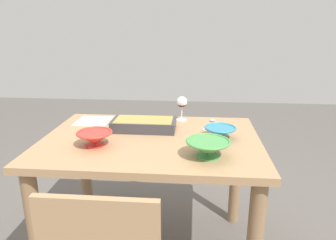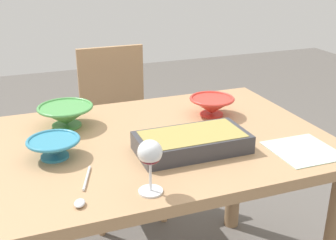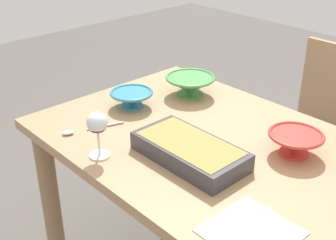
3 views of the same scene
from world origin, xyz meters
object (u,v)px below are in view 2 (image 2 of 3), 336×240
Objects in this scene: small_bowl at (54,147)px; chair at (118,125)px; napkin at (303,150)px; mixing_bowl at (66,115)px; serving_spoon at (82,194)px; wine_glass at (150,156)px; dining_table at (161,169)px; serving_bowl at (212,105)px; casserole_dish at (192,141)px.

chair is at bearing 63.08° from small_bowl.
chair is 4.19× the size of napkin.
mixing_bowl is at bearing -121.28° from chair.
serving_spoon is at bearing -93.71° from mixing_bowl.
small_bowl is (-0.42, -0.82, 0.30)m from chair.
wine_glass reaches higher than mixing_bowl.
napkin is (0.58, 0.07, -0.11)m from wine_glass.
dining_table is at bearing -37.24° from mixing_bowl.
dining_table is at bearing 65.73° from wine_glass.
wine_glass reaches higher than small_bowl.
mixing_bowl reaches higher than small_bowl.
wine_glass is at bearing -54.48° from small_bowl.
mixing_bowl is at bearing 145.06° from napkin.
mixing_bowl is at bearing 171.07° from serving_bowl.
serving_bowl is 0.77m from serving_spoon.
chair is at bearing 58.72° from mixing_bowl.
serving_spoon reaches higher than dining_table.
serving_spoon is at bearing -108.85° from chair.
napkin is at bearing -34.94° from mixing_bowl.
wine_glass is 0.75× the size of mixing_bowl.
chair is at bearing 92.01° from casserole_dish.
serving_spoon is at bearing -81.24° from small_bowl.
mixing_bowl is 0.60m from serving_bowl.
small_bowl reaches higher than napkin.
chair reaches higher than mixing_bowl.
napkin is (0.81, -0.25, -0.04)m from small_bowl.
casserole_dish is 0.47m from small_bowl.
small_bowl is (-0.45, 0.12, 0.00)m from casserole_dish.
wine_glass is 0.31m from casserole_dish.
serving_spoon reaches higher than napkin.
serving_bowl reaches higher than napkin.
mixing_bowl is at bearing 86.29° from serving_spoon.
small_bowl reaches higher than dining_table.
napkin is (0.74, -0.51, -0.05)m from mixing_bowl.
serving_bowl is at bearing 52.96° from casserole_dish.
chair is 4.28× the size of mixing_bowl.
wine_glass is 0.60m from napkin.
wine_glass is at bearing -131.45° from serving_bowl.
dining_table is 0.53m from napkin.
dining_table is 6.86× the size of small_bowl.
mixing_bowl is 0.90m from napkin.
mixing_bowl is (-0.31, 0.24, 0.18)m from dining_table.
chair is 0.72m from mixing_bowl.
mixing_bowl is at bearing 104.64° from wine_glass.
casserole_dish is at bearing -127.04° from serving_bowl.
serving_bowl is (0.28, 0.14, 0.18)m from dining_table.
dining_table is 5.66× the size of mixing_bowl.
serving_bowl is (0.22, 0.29, 0.01)m from casserole_dish.
small_bowl is 0.85m from napkin.
casserole_dish is 1.74× the size of napkin.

